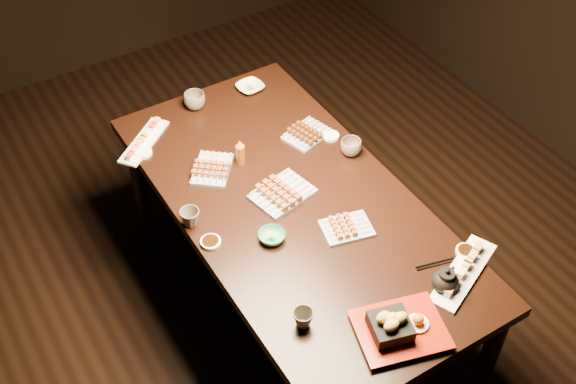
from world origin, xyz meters
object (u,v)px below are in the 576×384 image
object	(u,v)px
teacup_mid_right	(351,147)
teacup_far_right	(195,101)
edamame_bowl_cream	(250,87)
teacup_far_left	(190,218)
tempura_tray	(402,323)
sushi_platter_far	(144,139)
yakitori_plate_center	(282,190)
yakitori_plate_right	(347,225)
sushi_platter_near	(464,270)
condiment_bottle	(240,152)
dining_table	(294,261)
teapot	(446,279)
teacup_near_left	(303,319)
yakitori_plate_left	(212,166)
edamame_bowl_green	(272,237)

from	to	relation	value
teacup_mid_right	teacup_far_right	distance (m)	0.79
teacup_mid_right	teacup_far_right	world-z (taller)	teacup_far_right
edamame_bowl_cream	teacup_far_left	world-z (taller)	teacup_far_left
tempura_tray	sushi_platter_far	bearing A→B (deg)	119.97
yakitori_plate_center	teacup_mid_right	xyz separation A→B (m)	(0.39, 0.07, 0.01)
edamame_bowl_cream	teacup_far_right	size ratio (longest dim) A/B	1.24
sushi_platter_far	edamame_bowl_cream	world-z (taller)	sushi_platter_far
yakitori_plate_right	teacup_mid_right	size ratio (longest dim) A/B	2.08
sushi_platter_near	condiment_bottle	bearing A→B (deg)	88.84
teacup_mid_right	tempura_tray	bearing A→B (deg)	-114.57
yakitori_plate_right	tempura_tray	distance (m)	0.51
sushi_platter_far	yakitori_plate_center	xyz separation A→B (m)	(0.36, -0.61, 0.01)
dining_table	yakitori_plate_center	world-z (taller)	yakitori_plate_center
tempura_tray	teapot	bearing A→B (deg)	31.29
teacup_far_right	edamame_bowl_cream	bearing A→B (deg)	-3.41
dining_table	sushi_platter_near	bearing A→B (deg)	-70.69
sushi_platter_far	tempura_tray	world-z (taller)	tempura_tray
teacup_mid_right	teacup_near_left	bearing A→B (deg)	-135.39
yakitori_plate_center	edamame_bowl_cream	xyz separation A→B (m)	(0.24, 0.70, -0.02)
edamame_bowl_cream	condiment_bottle	distance (m)	0.53
yakitori_plate_center	teacup_far_right	world-z (taller)	teacup_far_right
sushi_platter_near	teacup_near_left	world-z (taller)	teacup_near_left
teacup_mid_right	condiment_bottle	xyz separation A→B (m)	(-0.44, 0.20, 0.03)
yakitori_plate_left	condiment_bottle	size ratio (longest dim) A/B	1.68
condiment_bottle	edamame_bowl_cream	bearing A→B (deg)	56.16
dining_table	teapot	distance (m)	0.82
yakitori_plate_center	edamame_bowl_green	xyz separation A→B (m)	(-0.16, -0.19, -0.01)
dining_table	teacup_near_left	xyz separation A→B (m)	(-0.29, -0.53, 0.41)
sushi_platter_far	edamame_bowl_cream	size ratio (longest dim) A/B	2.57
edamame_bowl_green	teacup_near_left	world-z (taller)	teacup_near_left
edamame_bowl_cream	condiment_bottle	xyz separation A→B (m)	(-0.29, -0.43, 0.05)
yakitori_plate_left	teacup_far_right	distance (m)	0.45
yakitori_plate_right	tempura_tray	world-z (taller)	tempura_tray
dining_table	condiment_bottle	distance (m)	0.55
teacup_far_left	dining_table	bearing A→B (deg)	-15.48
yakitori_plate_center	teacup_near_left	world-z (taller)	teacup_near_left
dining_table	yakitori_plate_right	xyz separation A→B (m)	(0.10, -0.23, 0.40)
edamame_bowl_cream	condiment_bottle	size ratio (longest dim) A/B	1.02
edamame_bowl_green	teapot	xyz separation A→B (m)	(0.42, -0.54, 0.03)
yakitori_plate_left	teacup_near_left	size ratio (longest dim) A/B	2.76
teacup_mid_right	teapot	world-z (taller)	teapot
edamame_bowl_cream	condiment_bottle	world-z (taller)	condiment_bottle
teacup_far_left	tempura_tray	bearing A→B (deg)	-64.98
yakitori_plate_right	teacup_near_left	size ratio (longest dim) A/B	2.58
yakitori_plate_right	teapot	bearing A→B (deg)	-58.28
teacup_near_left	teacup_far_right	size ratio (longest dim) A/B	0.74
sushi_platter_near	edamame_bowl_cream	xyz separation A→B (m)	(-0.12, 1.42, -0.01)
teacup_mid_right	dining_table	bearing A→B (deg)	-160.96
yakitori_plate_center	condiment_bottle	world-z (taller)	condiment_bottle
yakitori_plate_left	condiment_bottle	xyz separation A→B (m)	(0.13, -0.02, 0.04)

